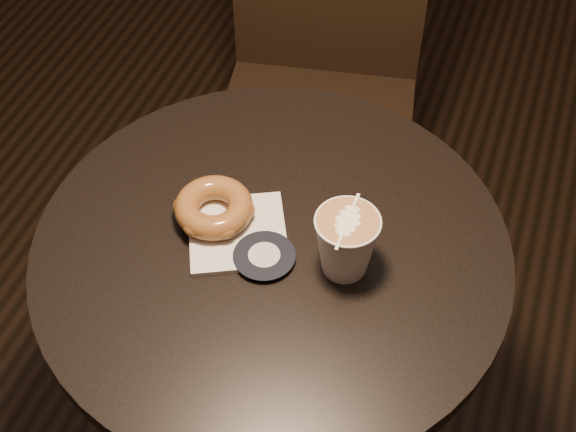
% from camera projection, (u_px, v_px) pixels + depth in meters
% --- Properties ---
extents(cafe_table, '(0.70, 0.70, 0.75)m').
position_uv_depth(cafe_table, '(273.00, 319.00, 1.32)').
color(cafe_table, black).
rests_on(cafe_table, ground).
extents(chair, '(0.48, 0.48, 1.04)m').
position_uv_depth(chair, '(322.00, 56.00, 1.71)').
color(chair, black).
rests_on(chair, ground).
extents(pastry_bag, '(0.19, 0.19, 0.01)m').
position_uv_depth(pastry_bag, '(237.00, 233.00, 1.17)').
color(pastry_bag, silver).
rests_on(pastry_bag, cafe_table).
extents(doughnut, '(0.12, 0.12, 0.04)m').
position_uv_depth(doughnut, '(214.00, 207.00, 1.18)').
color(doughnut, brown).
rests_on(doughnut, pastry_bag).
extents(latte_cup, '(0.09, 0.09, 0.10)m').
position_uv_depth(latte_cup, '(346.00, 244.00, 1.10)').
color(latte_cup, silver).
rests_on(latte_cup, cafe_table).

